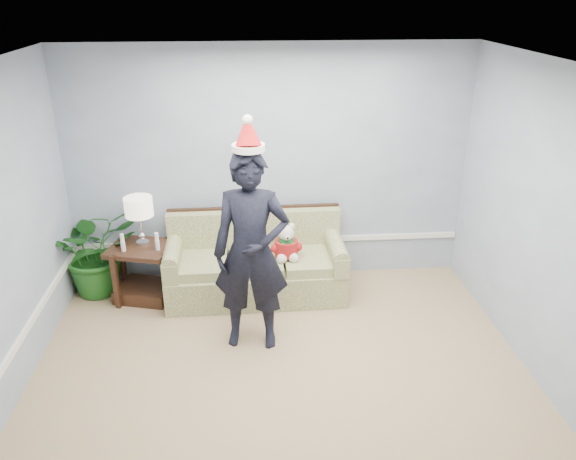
# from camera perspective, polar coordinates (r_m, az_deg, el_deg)

# --- Properties ---
(room_shell) EXTENTS (4.54, 5.04, 2.74)m
(room_shell) POSITION_cam_1_polar(r_m,az_deg,el_deg) (4.01, -0.19, -4.32)
(room_shell) COLOR tan
(room_shell) RESTS_ON ground
(wainscot_trim) EXTENTS (4.49, 4.99, 0.06)m
(wainscot_trim) POSITION_cam_1_polar(r_m,az_deg,el_deg) (5.55, -13.44, -7.14)
(wainscot_trim) COLOR white
(wainscot_trim) RESTS_ON room_shell
(sofa) EXTENTS (1.97, 0.87, 0.92)m
(sofa) POSITION_cam_1_polar(r_m,az_deg,el_deg) (6.33, -3.32, -3.68)
(sofa) COLOR #485829
(sofa) RESTS_ON room_shell
(side_table) EXTENTS (0.77, 0.69, 0.63)m
(side_table) POSITION_cam_1_polar(r_m,az_deg,el_deg) (6.45, -14.42, -4.70)
(side_table) COLOR #3C1E16
(side_table) RESTS_ON room_shell
(table_lamp) EXTENTS (0.30, 0.30, 0.54)m
(table_lamp) POSITION_cam_1_polar(r_m,az_deg,el_deg) (6.19, -14.92, 2.10)
(table_lamp) COLOR silver
(table_lamp) RESTS_ON side_table
(candle_pair) EXTENTS (0.41, 0.05, 0.20)m
(candle_pair) POSITION_cam_1_polar(r_m,az_deg,el_deg) (6.16, -14.81, -1.25)
(candle_pair) COLOR silver
(candle_pair) RESTS_ON side_table
(houseplant) EXTENTS (1.19, 1.14, 1.03)m
(houseplant) POSITION_cam_1_polar(r_m,az_deg,el_deg) (6.61, -18.88, -1.91)
(houseplant) COLOR #1A571B
(houseplant) RESTS_ON room_shell
(man) EXTENTS (0.76, 0.54, 1.94)m
(man) POSITION_cam_1_polar(r_m,az_deg,el_deg) (5.18, -3.75, -2.26)
(man) COLOR black
(man) RESTS_ON room_shell
(santa_hat) EXTENTS (0.30, 0.34, 0.34)m
(santa_hat) POSITION_cam_1_polar(r_m,az_deg,el_deg) (4.81, -4.10, 9.73)
(santa_hat) COLOR white
(santa_hat) RESTS_ON man
(teddy_bear) EXTENTS (0.27, 0.30, 0.42)m
(teddy_bear) POSITION_cam_1_polar(r_m,az_deg,el_deg) (6.08, -0.18, -1.62)
(teddy_bear) COLOR white
(teddy_bear) RESTS_ON sofa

